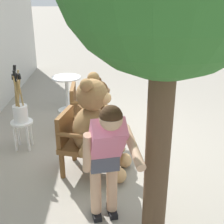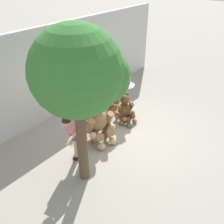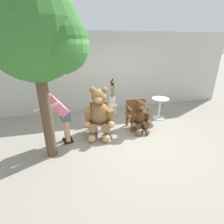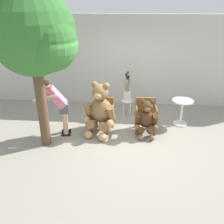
{
  "view_description": "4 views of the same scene",
  "coord_description": "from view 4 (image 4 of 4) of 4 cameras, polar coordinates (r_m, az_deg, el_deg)",
  "views": [
    {
      "loc": [
        -4.29,
        0.12,
        2.45
      ],
      "look_at": [
        -0.3,
        0.09,
        0.76
      ],
      "focal_mm": 50.0,
      "sensor_mm": 36.0,
      "label": 1
    },
    {
      "loc": [
        -4.74,
        -3.41,
        4.3
      ],
      "look_at": [
        -0.39,
        0.02,
        0.93
      ],
      "focal_mm": 40.0,
      "sensor_mm": 36.0,
      "label": 2
    },
    {
      "loc": [
        -1.31,
        -3.99,
        2.47
      ],
      "look_at": [
        -0.33,
        -0.05,
        0.82
      ],
      "focal_mm": 28.0,
      "sensor_mm": 36.0,
      "label": 3
    },
    {
      "loc": [
        0.15,
        -5.37,
        3.3
      ],
      "look_at": [
        -0.28,
        0.14,
        0.69
      ],
      "focal_mm": 40.0,
      "sensor_mm": 36.0,
      "label": 4
    }
  ],
  "objects": [
    {
      "name": "person_visitor",
      "position": [
        6.28,
        -12.31,
        2.11
      ],
      "size": [
        0.8,
        0.59,
        1.48
      ],
      "color": "black",
      "rests_on": "ground"
    },
    {
      "name": "round_side_table",
      "position": [
        7.09,
        15.67,
        0.57
      ],
      "size": [
        0.56,
        0.56,
        0.72
      ],
      "color": "silver",
      "rests_on": "ground"
    },
    {
      "name": "teddy_bear_large",
      "position": [
        6.29,
        -2.76,
        0.59
      ],
      "size": [
        0.86,
        0.86,
        1.38
      ],
      "color": "olive",
      "rests_on": "ground"
    },
    {
      "name": "wooden_chair_left",
      "position": [
        6.6,
        -2.18,
        -0.18
      ],
      "size": [
        0.67,
        0.64,
        0.86
      ],
      "color": "brown",
      "rests_on": "ground"
    },
    {
      "name": "wooden_chair_right",
      "position": [
        6.58,
        7.69,
        -0.5
      ],
      "size": [
        0.57,
        0.54,
        0.86
      ],
      "color": "brown",
      "rests_on": "ground"
    },
    {
      "name": "patio_tree",
      "position": [
        5.41,
        -17.04,
        16.22
      ],
      "size": [
        1.84,
        1.75,
        3.47
      ],
      "color": "brown",
      "rests_on": "ground"
    },
    {
      "name": "brush_bucket",
      "position": [
        7.33,
        3.48,
        4.15
      ],
      "size": [
        0.22,
        0.22,
        0.88
      ],
      "color": "white",
      "rests_on": "white_stool"
    },
    {
      "name": "back_wall",
      "position": [
        8.0,
        3.29,
        11.51
      ],
      "size": [
        10.0,
        0.16,
        2.8
      ],
      "primitive_type": "cube",
      "color": "beige",
      "rests_on": "ground"
    },
    {
      "name": "ground_plane",
      "position": [
        6.3,
        2.43,
        -6.31
      ],
      "size": [
        60.0,
        60.0,
        0.0
      ],
      "primitive_type": "plane",
      "color": "gray"
    },
    {
      "name": "teddy_bear_small",
      "position": [
        6.31,
        7.85,
        -1.51
      ],
      "size": [
        0.59,
        0.56,
        0.98
      ],
      "color": "#4C3019",
      "rests_on": "ground"
    },
    {
      "name": "white_stool",
      "position": [
        7.44,
        3.42,
        1.95
      ],
      "size": [
        0.34,
        0.34,
        0.46
      ],
      "color": "white",
      "rests_on": "ground"
    }
  ]
}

